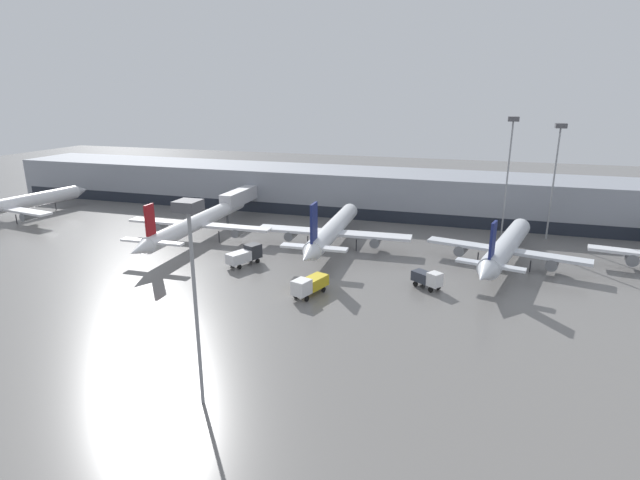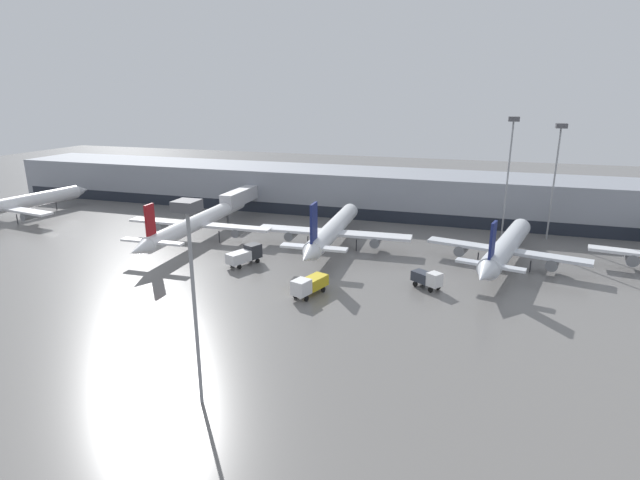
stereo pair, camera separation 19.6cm
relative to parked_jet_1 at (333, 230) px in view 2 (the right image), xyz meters
name	(u,v)px [view 2 (the right image)]	position (x,y,z in m)	size (l,w,h in m)	color
ground_plane	(184,328)	(-7.41, -33.87, -3.17)	(320.00, 320.00, 0.00)	slate
terminal_building	(336,190)	(-7.48, 28.06, 1.33)	(160.00, 28.23, 9.00)	gray
parked_jet_1	(333,230)	(0.00, 0.00, 0.00)	(26.42, 34.33, 10.14)	silver
parked_jet_2	(6,206)	(-68.89, -2.12, -0.04)	(25.05, 38.91, 10.11)	white
parked_jet_3	(199,222)	(-24.19, -2.31, 0.08)	(27.30, 38.91, 9.37)	white
parked_jet_4	(506,247)	(27.41, -1.09, -0.11)	(23.57, 32.42, 9.32)	silver
service_truck_0	(245,255)	(-10.34, -12.21, -1.59)	(4.08, 6.10, 2.86)	silver
service_truck_1	(427,278)	(17.21, -13.55, -1.74)	(4.42, 3.74, 2.51)	#2D333D
service_truck_2	(309,284)	(2.88, -20.66, -1.67)	(3.64, 6.16, 2.61)	gold
apron_light_mast_0	(511,145)	(27.52, 15.85, 13.36)	(1.80, 1.80, 21.38)	gray
apron_light_mast_3	(190,246)	(1.73, -45.57, 10.76)	(1.80, 1.80, 17.55)	gray
apron_light_mast_4	(558,150)	(35.22, 16.91, 12.66)	(1.80, 1.80, 20.33)	gray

